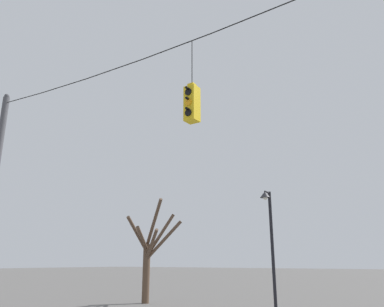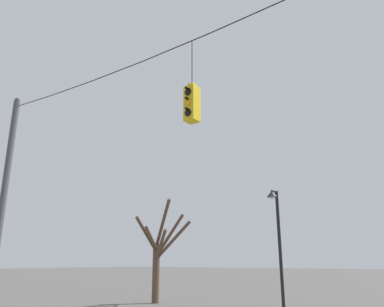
{
  "view_description": "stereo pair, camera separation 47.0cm",
  "coord_description": "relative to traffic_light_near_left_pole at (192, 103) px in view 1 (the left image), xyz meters",
  "views": [
    {
      "loc": [
        5.78,
        -7.91,
        1.83
      ],
      "look_at": [
        0.59,
        -0.07,
        4.55
      ],
      "focal_mm": 35.0,
      "sensor_mm": 36.0,
      "label": 1
    },
    {
      "loc": [
        6.17,
        -7.64,
        1.83
      ],
      "look_at": [
        0.59,
        -0.07,
        4.55
      ],
      "focal_mm": 35.0,
      "sensor_mm": 36.0,
      "label": 2
    }
  ],
  "objects": [
    {
      "name": "traffic_light_near_left_pole",
      "position": [
        0.0,
        0.0,
        0.0
      ],
      "size": [
        0.34,
        0.46,
        2.48
      ],
      "color": "yellow"
    },
    {
      "name": "span_wire",
      "position": [
        -0.59,
        0.01,
        2.08
      ],
      "size": [
        17.8,
        0.03,
        0.41
      ],
      "color": "black"
    },
    {
      "name": "street_lamp",
      "position": [
        -0.25,
        5.67,
        -2.92
      ],
      "size": [
        0.39,
        0.69,
        4.44
      ],
      "color": "black",
      "rests_on": "ground_plane"
    },
    {
      "name": "bare_tree",
      "position": [
        -6.42,
        6.09,
        -3.8
      ],
      "size": [
        1.72,
        2.77,
        4.6
      ],
      "color": "brown",
      "rests_on": "ground_plane"
    }
  ]
}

